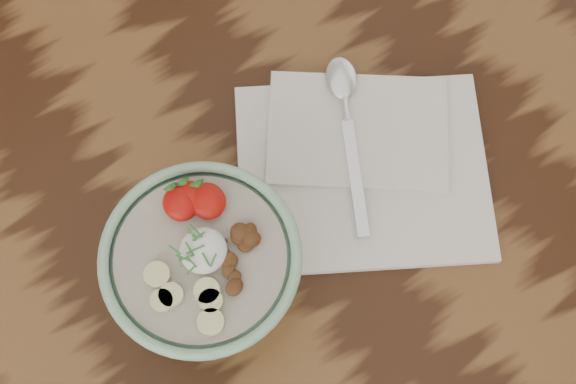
# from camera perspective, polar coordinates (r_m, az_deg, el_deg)

# --- Properties ---
(table) EXTENTS (1.60, 0.90, 0.75)m
(table) POSITION_cam_1_polar(r_m,az_deg,el_deg) (0.92, -11.19, -7.36)
(table) COLOR black
(table) RESTS_ON ground
(breakfast_bowl) EXTENTS (0.18, 0.18, 0.12)m
(breakfast_bowl) POSITION_cam_1_polar(r_m,az_deg,el_deg) (0.75, -5.97, -5.29)
(breakfast_bowl) COLOR #8AB996
(breakfast_bowl) RESTS_ON table
(napkin) EXTENTS (0.33, 0.31, 0.02)m
(napkin) POSITION_cam_1_polar(r_m,az_deg,el_deg) (0.84, 5.25, 2.04)
(napkin) COLOR silver
(napkin) RESTS_ON table
(spoon) EXTENTS (0.11, 0.19, 0.01)m
(spoon) POSITION_cam_1_polar(r_m,az_deg,el_deg) (0.85, 4.05, 6.38)
(spoon) COLOR silver
(spoon) RESTS_ON napkin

